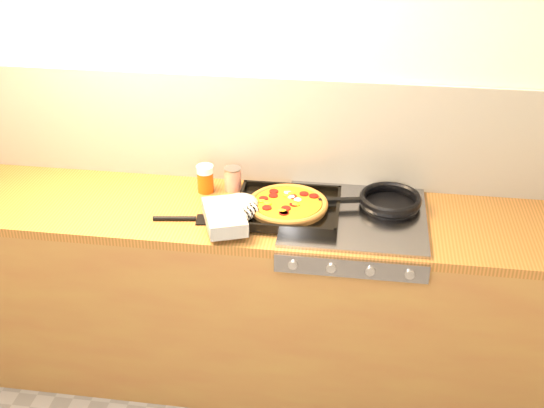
% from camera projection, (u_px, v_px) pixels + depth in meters
% --- Properties ---
extents(room_shell, '(3.20, 3.20, 3.20)m').
position_uv_depth(room_shell, '(260.00, 131.00, 3.06)').
color(room_shell, white).
rests_on(room_shell, ground).
extents(counter_run, '(3.20, 0.62, 0.90)m').
position_uv_depth(counter_run, '(251.00, 295.00, 3.15)').
color(counter_run, olive).
rests_on(counter_run, ground).
extents(stovetop, '(0.60, 0.56, 0.02)m').
position_uv_depth(stovetop, '(355.00, 217.00, 2.88)').
color(stovetop, gray).
rests_on(stovetop, counter_run).
extents(pizza_on_tray, '(0.58, 0.51, 0.07)m').
position_uv_depth(pizza_on_tray, '(271.00, 208.00, 2.86)').
color(pizza_on_tray, black).
rests_on(pizza_on_tray, stovetop).
extents(frying_pan, '(0.47, 0.32, 0.04)m').
position_uv_depth(frying_pan, '(389.00, 201.00, 2.93)').
color(frying_pan, black).
rests_on(frying_pan, stovetop).
extents(tomato_can, '(0.09, 0.09, 0.11)m').
position_uv_depth(tomato_can, '(233.00, 179.00, 3.08)').
color(tomato_can, '#A9210D').
rests_on(tomato_can, counter_run).
extents(juice_glass, '(0.08, 0.08, 0.13)m').
position_uv_depth(juice_glass, '(205.00, 179.00, 3.06)').
color(juice_glass, '#CF470C').
rests_on(juice_glass, counter_run).
extents(wooden_spoon, '(0.30, 0.11, 0.02)m').
position_uv_depth(wooden_spoon, '(303.00, 193.00, 3.05)').
color(wooden_spoon, '#B6824D').
rests_on(wooden_spoon, counter_run).
extents(black_spatula, '(0.29, 0.10, 0.02)m').
position_uv_depth(black_spatula, '(188.00, 219.00, 2.86)').
color(black_spatula, black).
rests_on(black_spatula, counter_run).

